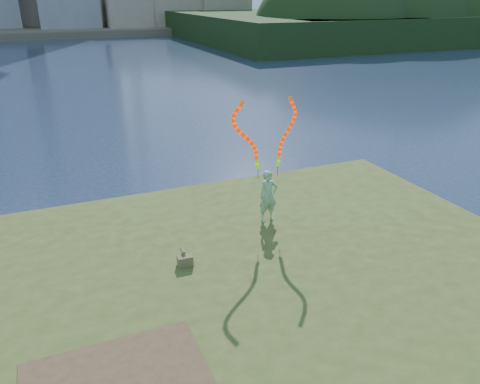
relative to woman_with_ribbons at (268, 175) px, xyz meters
name	(u,v)px	position (x,y,z in m)	size (l,w,h in m)	color
ground	(191,300)	(-3.02, -1.88, -2.22)	(320.00, 320.00, 0.00)	#1B2944
grassy_knoll	(223,349)	(-3.02, -4.17, -1.88)	(20.00, 18.00, 0.80)	#374719
far_shore	(46,28)	(-3.02, 93.12, -1.62)	(320.00, 40.00, 1.20)	#4D4738
wooded_hill	(409,34)	(56.55, 58.08, -2.07)	(78.00, 50.00, 63.00)	black
woman_with_ribbons	(268,175)	(0.00, 0.00, 0.00)	(2.02, 0.38, 3.95)	#267F2D
canvas_bag	(185,260)	(-3.01, -1.49, -1.28)	(0.39, 0.44, 0.36)	brown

